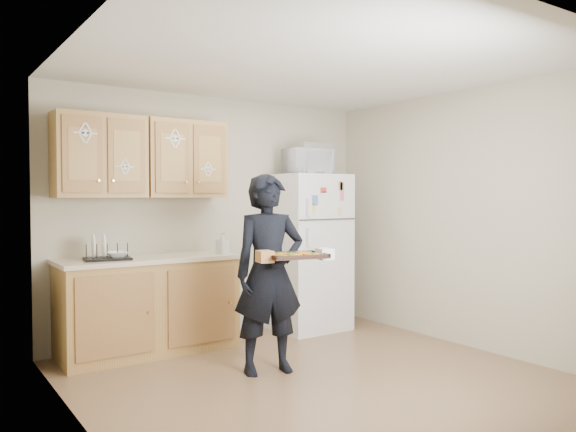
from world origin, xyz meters
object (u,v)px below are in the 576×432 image
at_px(microwave, 308,162).
at_px(dish_rack, 107,251).
at_px(person, 269,273).
at_px(refrigerator, 308,252).
at_px(baking_tray, 295,256).

height_order(microwave, dish_rack, microwave).
relative_size(person, dish_rack, 4.21).
xyz_separation_m(microwave, dish_rack, (-2.15, 0.06, -0.86)).
height_order(refrigerator, microwave, microwave).
distance_m(baking_tray, microwave, 1.90).
bearing_deg(microwave, dish_rack, -177.91).
height_order(baking_tray, microwave, microwave).
distance_m(refrigerator, dish_rack, 2.19).
xyz_separation_m(refrigerator, person, (-1.18, -1.07, -0.03)).
bearing_deg(refrigerator, dish_rack, 179.68).
distance_m(baking_tray, dish_rack, 1.74).
xyz_separation_m(person, microwave, (1.14, 1.02, 1.01)).
height_order(refrigerator, dish_rack, refrigerator).
bearing_deg(baking_tray, microwave, 61.99).
distance_m(refrigerator, baking_tray, 1.77).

